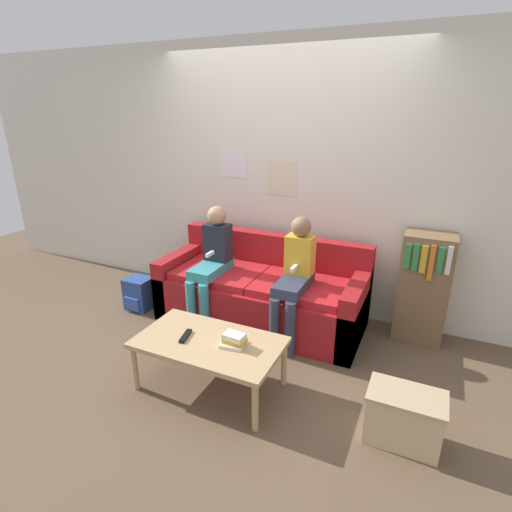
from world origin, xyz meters
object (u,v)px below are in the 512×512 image
Objects in this scene: couch at (262,293)px; storage_box at (404,417)px; person_right at (295,274)px; person_left at (212,259)px; bookshelf at (423,288)px; tv_remote at (186,336)px; coffee_table at (209,345)px; backpack at (139,294)px.

storage_box is (1.42, -1.03, -0.11)m from couch.
person_left is at bearing 179.88° from person_right.
bookshelf is at bearing 14.66° from person_left.
tv_remote is 1.55m from storage_box.
coffee_table is 3.16× the size of backpack.
bookshelf reaches higher than backpack.
backpack is at bearing 131.84° from tv_remote.
person_right is 1.71m from backpack.
backpack is (-1.14, 0.81, -0.24)m from tv_remote.
person_left is 2.43× the size of storage_box.
couch reaches higher than coffee_table.
bookshelf is 1.36m from storage_box.
person_right is at bearing 4.08° from backpack.
couch is at bearing 71.31° from tv_remote.
couch is 1.13m from tv_remote.
backpack is at bearing -171.72° from person_left.
bookshelf is (1.02, 0.48, -0.13)m from person_right.
bookshelf is at bearing 12.73° from backpack.
backpack is at bearing -166.32° from couch.
coffee_table is at bearing -177.80° from storage_box.
person_left reaches higher than bookshelf.
storage_box reaches higher than backpack.
couch is 11.15× the size of tv_remote.
tv_remote is at bearing -35.28° from backpack.
person_right is (0.39, -0.19, 0.34)m from couch.
bookshelf is (1.35, 1.38, 0.14)m from coffee_table.
tv_remote is at bearing -169.23° from coffee_table.
coffee_table is at bearing -60.81° from person_left.
person_left is at bearing -156.84° from couch.
bookshelf reaches higher than coffee_table.
person_right is at bearing 140.84° from storage_box.
coffee_table is 1.93m from bookshelf.
person_right reaches higher than couch.
bookshelf is at bearing 11.88° from couch.
couch reaches higher than backpack.
couch is at bearing 154.34° from person_right.
couch is 1.08m from coffee_table.
person_left is 1.01× the size of person_right.
person_left is 1.91m from bookshelf.
couch is at bearing 23.16° from person_left.
backpack is (-1.65, -0.12, -0.46)m from person_right.
person_left is at bearing 8.28° from backpack.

